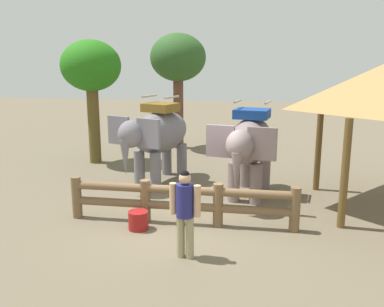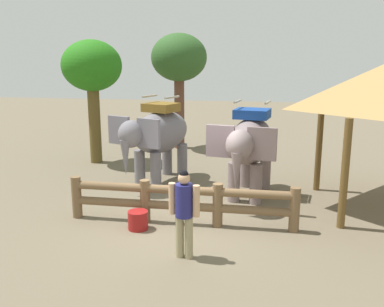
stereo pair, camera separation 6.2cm
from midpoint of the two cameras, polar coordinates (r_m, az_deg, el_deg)
ground_plane at (r=10.29m, az=-1.58°, el=-9.43°), size 60.00×60.00×0.00m
log_fence at (r=10.03m, az=-1.66°, el=-6.33°), size 5.53×0.27×1.05m
elephant_near_left at (r=13.23m, az=-4.91°, el=2.56°), size 2.35×3.29×2.76m
elephant_center at (r=11.89m, az=7.70°, el=1.28°), size 1.88×3.25×2.74m
tourist_woman_in_black at (r=8.25m, az=-1.17°, el=-7.41°), size 0.63×0.40×1.80m
tree_far_left at (r=16.08m, az=-13.67°, el=11.09°), size 2.20×2.20×4.58m
tree_back_center at (r=18.36m, az=-2.01°, el=12.57°), size 2.39×2.39×4.96m
feed_bucket at (r=9.95m, az=-7.49°, el=-8.99°), size 0.47×0.47×0.44m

